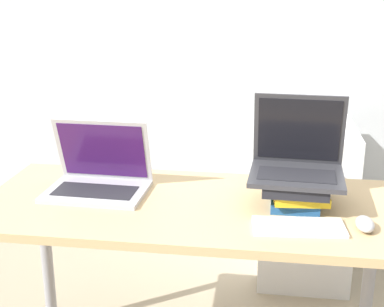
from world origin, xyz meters
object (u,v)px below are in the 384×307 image
laptop_on_books (297,160)px  laptop_left (99,177)px  mini_fridge (305,200)px  mouse (365,224)px  wireless_keyboard (299,227)px  book_stack (296,189)px

laptop_on_books → laptop_left: bearing=179.9°
laptop_left → laptop_on_books: bearing=-0.1°
laptop_left → laptop_on_books: 0.72m
laptop_on_books → mini_fridge: (0.11, 0.90, -0.52)m
mouse → wireless_keyboard: bearing=-173.2°
laptop_left → wireless_keyboard: laptop_left is taller
laptop_on_books → mini_fridge: 1.05m
wireless_keyboard → mouse: (0.20, 0.02, 0.01)m
book_stack → mouse: (0.21, -0.17, -0.04)m
laptop_on_books → mini_fridge: bearing=83.2°
mini_fridge → laptop_left: bearing=-132.2°
book_stack → laptop_on_books: (-0.00, 0.02, 0.10)m
laptop_left → laptop_on_books: (0.71, -0.00, 0.10)m
laptop_left → mouse: size_ratio=3.48×
book_stack → wireless_keyboard: 0.20m
mouse → mini_fridge: (-0.10, 1.10, -0.38)m
book_stack → laptop_left: bearing=178.1°
laptop_on_books → mouse: laptop_on_books is taller
laptop_left → book_stack: (0.71, -0.02, 0.00)m
book_stack → wireless_keyboard: bearing=-89.1°
mini_fridge → mouse: bearing=-84.8°
laptop_left → mouse: laptop_left is taller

